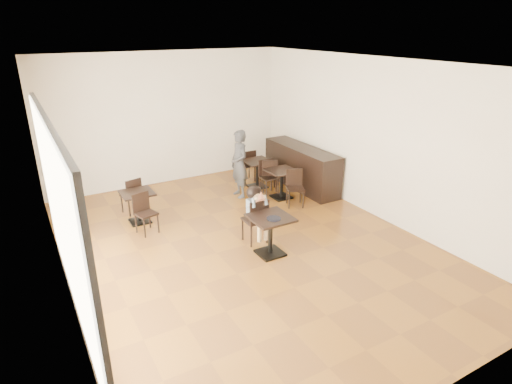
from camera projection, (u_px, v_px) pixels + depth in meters
floor at (246, 245)px, 7.82m from camera, size 6.00×8.00×0.01m
ceiling at (244, 63)px, 6.64m from camera, size 6.00×8.00×0.01m
wall_back at (167, 119)px, 10.46m from camera, size 6.00×0.01×3.20m
wall_front at (448, 272)px, 4.00m from camera, size 6.00×0.01×3.20m
wall_left at (52, 194)px, 5.84m from camera, size 0.01×8.00×3.20m
wall_right at (375, 139)px, 8.62m from camera, size 0.01×8.00×3.20m
storefront_window at (62, 221)px, 5.52m from camera, size 0.04×4.50×2.60m
child_table at (270, 236)px, 7.38m from camera, size 0.68×0.68×0.72m
child_chair at (255, 220)px, 7.80m from camera, size 0.39×0.39×0.86m
child at (255, 214)px, 7.76m from camera, size 0.39×0.54×1.09m
plate at (274, 219)px, 7.17m from camera, size 0.24×0.24×0.01m
pizza_slice at (260, 198)px, 7.46m from camera, size 0.25×0.19×0.06m
adult_patron at (239, 164)px, 9.77m from camera, size 0.39×0.58×1.57m
cafe_table_mid at (281, 184)px, 9.83m from camera, size 0.84×0.84×0.67m
cafe_table_left at (139, 207)px, 8.61m from camera, size 0.76×0.76×0.65m
cafe_table_back at (257, 174)px, 10.47m from camera, size 0.67×0.67×0.69m
chair_mid_a at (269, 174)px, 10.25m from camera, size 0.48×0.48×0.81m
chair_mid_b at (295, 189)px, 9.36m from camera, size 0.48×0.48×0.81m
chair_left_a at (131, 195)px, 9.03m from camera, size 0.43×0.43×0.79m
chair_left_b at (146, 214)px, 8.14m from camera, size 0.43×0.43×0.79m
chair_back_a at (246, 165)px, 10.89m from camera, size 0.38×0.38×0.82m
chair_back_b at (269, 178)px, 10.00m from camera, size 0.38×0.38×0.82m
service_counter at (301, 167)px, 10.47m from camera, size 0.60×2.40×1.00m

